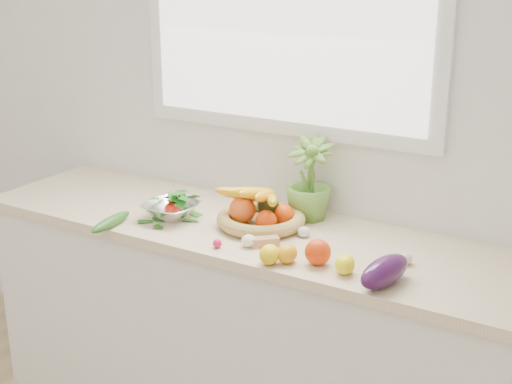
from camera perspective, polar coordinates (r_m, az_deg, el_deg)
The scene contains 18 objects.
back_wall at distance 2.85m, azimuth 2.47°, elevation 7.66°, with size 4.50×0.02×2.70m, color white.
counter_cabinet at distance 2.93m, azimuth -0.65°, elevation -11.31°, with size 2.20×0.58×0.86m, color silver.
countertop at distance 2.73m, azimuth -0.68°, elevation -3.10°, with size 2.24×0.62×0.04m, color beige.
orange_loose at distance 2.39m, azimuth 4.97°, elevation -4.81°, with size 0.09×0.09×0.09m, color red.
lemon_a at distance 2.39m, azimuth 1.08°, elevation -5.02°, with size 0.07×0.09×0.07m, color yellow.
lemon_b at distance 2.40m, azimuth 2.52°, elevation -4.96°, with size 0.06×0.08×0.06m, color orange.
lemon_c at distance 2.33m, azimuth 7.14°, elevation -5.77°, with size 0.06×0.08×0.06m, color #F4EC0D.
apple at distance 2.79m, azimuth -6.68°, elevation -1.49°, with size 0.07×0.07×0.07m, color red.
ginger at distance 2.54m, azimuth 0.72°, elevation -3.98°, with size 0.10×0.04×0.03m, color tan.
garlic_a at distance 2.44m, azimuth 11.86°, elevation -5.19°, with size 0.05×0.05×0.04m, color beige.
garlic_b at distance 2.62m, azimuth 3.86°, elevation -3.20°, with size 0.05×0.05×0.04m, color silver.
garlic_c at distance 2.53m, azimuth -0.59°, elevation -3.93°, with size 0.05×0.05×0.04m, color white.
eggplant at distance 2.27m, azimuth 10.26°, elevation -6.27°, with size 0.09×0.23×0.09m, color #35103D.
cucumber at distance 2.76m, azimuth -11.53°, elevation -2.35°, with size 0.04×0.23×0.04m, color #275418.
radish at distance 2.52m, azimuth -3.11°, elevation -4.13°, with size 0.03×0.03×0.03m, color #D71A45.
potted_herb at distance 2.76m, azimuth 4.27°, elevation 1.03°, with size 0.19×0.19×0.33m, color #5C8D33.
fruit_basket at distance 2.70m, azimuth 0.34°, elevation -1.72°, with size 0.38×0.38×0.18m.
colander_with_spinach at distance 2.79m, azimuth -6.82°, elevation -1.07°, with size 0.21×0.21×0.11m.
Camera 1 is at (1.33, -0.21, 1.89)m, focal length 50.00 mm.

